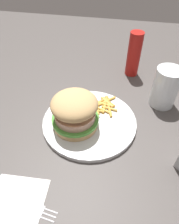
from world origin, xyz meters
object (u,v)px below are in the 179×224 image
object	(u,v)px
sandwich	(75,111)
drink_glass	(165,89)
fork	(16,202)
napkin	(16,203)
fries_pile	(103,105)
plate	(90,122)
ketchup_bottle	(134,54)

from	to	relation	value
sandwich	drink_glass	distance (m)	0.27
fork	napkin	bearing A→B (deg)	82.93
fries_pile	napkin	distance (m)	0.32
napkin	fork	world-z (taller)	fork
fries_pile	napkin	size ratio (longest dim) A/B	0.86
fork	drink_glass	xyz separation A→B (m)	(0.36, -0.29, 0.05)
fries_pile	drink_glass	distance (m)	0.18
fork	drink_glass	distance (m)	0.46
napkin	fork	xyz separation A→B (m)	(-0.00, -0.00, 0.00)
plate	sandwich	world-z (taller)	sandwich
ketchup_bottle	napkin	bearing A→B (deg)	158.45
sandwich	drink_glass	xyz separation A→B (m)	(0.15, -0.23, -0.01)
ketchup_bottle	plate	bearing A→B (deg)	159.76
drink_glass	sandwich	bearing A→B (deg)	122.93
fries_pile	fork	bearing A→B (deg)	157.29
fries_pile	drink_glass	world-z (taller)	drink_glass
ketchup_bottle	drink_glass	bearing A→B (deg)	-146.01
fries_pile	fork	distance (m)	0.32
plate	fork	xyz separation A→B (m)	(-0.24, 0.10, -0.00)
sandwich	ketchup_bottle	world-z (taller)	ketchup_bottle
napkin	fork	size ratio (longest dim) A/B	0.63
sandwich	napkin	bearing A→B (deg)	162.31
sandwich	fries_pile	distance (m)	0.11
fork	plate	bearing A→B (deg)	-22.64
sandwich	fries_pile	size ratio (longest dim) A/B	1.26
sandwich	fork	bearing A→B (deg)	162.71
drink_glass	fork	bearing A→B (deg)	140.93
sandwich	napkin	xyz separation A→B (m)	(-0.21, 0.07, -0.06)
drink_glass	napkin	bearing A→B (deg)	140.76
napkin	drink_glass	distance (m)	0.47
sandwich	ketchup_bottle	distance (m)	0.32
sandwich	fries_pile	world-z (taller)	sandwich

